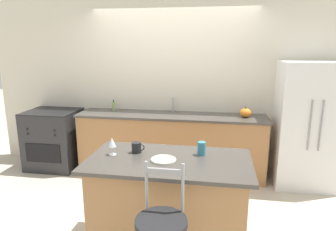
{
  "coord_description": "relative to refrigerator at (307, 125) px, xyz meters",
  "views": [
    {
      "loc": [
        0.68,
        -3.99,
        1.96
      ],
      "look_at": [
        0.1,
        -0.54,
        1.13
      ],
      "focal_mm": 32.0,
      "sensor_mm": 36.0,
      "label": 1
    }
  ],
  "objects": [
    {
      "name": "coffee_mug",
      "position": [
        -2.01,
        -1.6,
        0.11
      ],
      "size": [
        0.13,
        0.09,
        0.1
      ],
      "color": "#232326",
      "rests_on": "kitchen_island"
    },
    {
      "name": "wall_back",
      "position": [
        -1.93,
        0.36,
        0.48
      ],
      "size": [
        6.0,
        0.07,
        2.7
      ],
      "color": "beige",
      "rests_on": "ground_plane"
    },
    {
      "name": "soap_bottle",
      "position": [
        -2.88,
        0.21,
        0.14
      ],
      "size": [
        0.05,
        0.05,
        0.17
      ],
      "color": "#89B260",
      "rests_on": "back_counter"
    },
    {
      "name": "tumbler_cup",
      "position": [
        -1.38,
        -1.56,
        0.12
      ],
      "size": [
        0.08,
        0.08,
        0.13
      ],
      "color": "teal",
      "rests_on": "kitchen_island"
    },
    {
      "name": "refrigerator",
      "position": [
        0.0,
        0.0,
        0.0
      ],
      "size": [
        0.83,
        0.7,
        1.75
      ],
      "color": "white",
      "rests_on": "ground_plane"
    },
    {
      "name": "pumpkin_decoration",
      "position": [
        -0.83,
        0.07,
        0.13
      ],
      "size": [
        0.16,
        0.16,
        0.15
      ],
      "color": "orange",
      "rests_on": "back_counter"
    },
    {
      "name": "ground_plane",
      "position": [
        -1.93,
        -0.29,
        -0.87
      ],
      "size": [
        18.0,
        18.0,
        0.0
      ],
      "primitive_type": "plane",
      "color": "beige"
    },
    {
      "name": "kitchen_island",
      "position": [
        -1.67,
        -1.73,
        -0.4
      ],
      "size": [
        1.51,
        0.82,
        0.93
      ],
      "color": "#A87547",
      "rests_on": "ground_plane"
    },
    {
      "name": "sink_faucet",
      "position": [
        -1.93,
        0.25,
        0.2
      ],
      "size": [
        0.02,
        0.13,
        0.22
      ],
      "color": "#ADAFB5",
      "rests_on": "back_counter"
    },
    {
      "name": "dinner_plate",
      "position": [
        -1.71,
        -1.76,
        0.07
      ],
      "size": [
        0.23,
        0.23,
        0.02
      ],
      "color": "beige",
      "rests_on": "kitchen_island"
    },
    {
      "name": "oven_range",
      "position": [
        -3.84,
        -0.0,
        -0.4
      ],
      "size": [
        0.79,
        0.7,
        0.94
      ],
      "color": "#28282B",
      "rests_on": "ground_plane"
    },
    {
      "name": "wine_glass",
      "position": [
        -2.22,
        -1.7,
        0.18
      ],
      "size": [
        0.08,
        0.08,
        0.17
      ],
      "color": "white",
      "rests_on": "kitchen_island"
    },
    {
      "name": "back_counter",
      "position": [
        -1.93,
        0.06,
        -0.4
      ],
      "size": [
        2.84,
        0.63,
        0.94
      ],
      "color": "#A87547",
      "rests_on": "ground_plane"
    }
  ]
}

